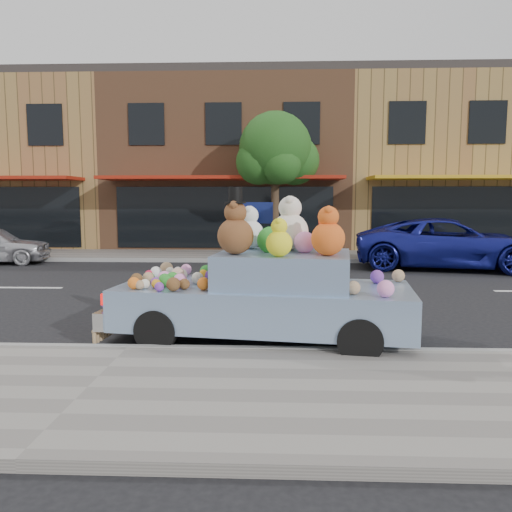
{
  "coord_description": "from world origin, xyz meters",
  "views": [
    {
      "loc": [
        2.02,
        -11.6,
        2.14
      ],
      "look_at": [
        1.72,
        -3.91,
        1.25
      ],
      "focal_mm": 35.0,
      "sensor_mm": 36.0,
      "label": 1
    }
  ],
  "objects": [
    {
      "name": "ground",
      "position": [
        0.0,
        0.0,
        0.0
      ],
      "size": [
        120.0,
        120.0,
        0.0
      ],
      "primitive_type": "plane",
      "color": "black",
      "rests_on": "ground"
    },
    {
      "name": "near_sidewalk",
      "position": [
        0.0,
        -6.5,
        0.06
      ],
      "size": [
        60.0,
        3.0,
        0.12
      ],
      "primitive_type": "cube",
      "color": "gray",
      "rests_on": "ground"
    },
    {
      "name": "far_sidewalk",
      "position": [
        0.0,
        6.5,
        0.06
      ],
      "size": [
        60.0,
        3.0,
        0.12
      ],
      "primitive_type": "cube",
      "color": "gray",
      "rests_on": "ground"
    },
    {
      "name": "near_kerb",
      "position": [
        0.0,
        -5.0,
        0.07
      ],
      "size": [
        60.0,
        0.12,
        0.13
      ],
      "primitive_type": "cube",
      "color": "gray",
      "rests_on": "ground"
    },
    {
      "name": "far_kerb",
      "position": [
        0.0,
        5.0,
        0.07
      ],
      "size": [
        60.0,
        0.12,
        0.13
      ],
      "primitive_type": "cube",
      "color": "gray",
      "rests_on": "ground"
    },
    {
      "name": "storefront_left",
      "position": [
        -10.0,
        11.97,
        3.64
      ],
      "size": [
        10.0,
        9.8,
        7.3
      ],
      "color": "olive",
      "rests_on": "ground"
    },
    {
      "name": "storefront_mid",
      "position": [
        0.0,
        11.97,
        3.64
      ],
      "size": [
        10.0,
        9.8,
        7.3
      ],
      "color": "#915E3D",
      "rests_on": "ground"
    },
    {
      "name": "storefront_right",
      "position": [
        10.0,
        11.97,
        3.64
      ],
      "size": [
        10.0,
        9.8,
        7.3
      ],
      "color": "olive",
      "rests_on": "ground"
    },
    {
      "name": "street_tree",
      "position": [
        2.03,
        6.55,
        3.69
      ],
      "size": [
        3.0,
        2.7,
        5.22
      ],
      "color": "#38281C",
      "rests_on": "ground"
    },
    {
      "name": "car_blue",
      "position": [
        7.3,
        3.77,
        0.77
      ],
      "size": [
        5.91,
        3.54,
        1.54
      ],
      "primitive_type": "imported",
      "rotation": [
        0.0,
        0.0,
        1.38
      ],
      "color": "navy",
      "rests_on": "ground"
    },
    {
      "name": "art_car",
      "position": [
        1.87,
        -4.26,
        0.79
      ],
      "size": [
        4.67,
        2.32,
        2.3
      ],
      "rotation": [
        0.0,
        0.0,
        -0.13
      ],
      "color": "black",
      "rests_on": "ground"
    }
  ]
}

